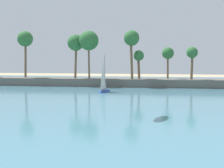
{
  "coord_description": "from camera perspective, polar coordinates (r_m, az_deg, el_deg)",
  "views": [
    {
      "loc": [
        3.19,
        -1.33,
        6.26
      ],
      "look_at": [
        0.33,
        15.82,
        4.89
      ],
      "focal_mm": 52.25,
      "sensor_mm": 36.0,
      "label": 1
    }
  ],
  "objects": [
    {
      "name": "sailboat_near_shore",
      "position": [
        60.6,
        -1.4,
        -0.75
      ],
      "size": [
        2.28,
        5.27,
        7.39
      ],
      "color": "#234793",
      "rests_on": "sea"
    },
    {
      "name": "sea",
      "position": [
        61.1,
        6.44,
        -1.39
      ],
      "size": [
        220.0,
        102.65,
        0.06
      ],
      "primitive_type": "cube",
      "color": "teal",
      "rests_on": "ground"
    },
    {
      "name": "palm_headland",
      "position": [
        72.65,
        2.41,
        2.08
      ],
      "size": [
        113.1,
        6.96,
        12.67
      ],
      "color": "#605B54",
      "rests_on": "ground"
    }
  ]
}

